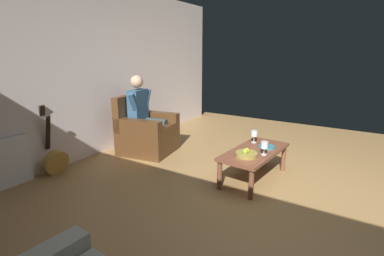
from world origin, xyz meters
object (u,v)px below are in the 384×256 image
(armchair, at_px, (146,133))
(wine_glass_far, at_px, (254,134))
(coffee_table, at_px, (255,154))
(decorative_dish, at_px, (267,147))
(wine_glass_near, at_px, (264,146))
(fruit_bowl, at_px, (246,154))
(guitar, at_px, (55,159))
(person_seated, at_px, (145,112))

(armchair, relative_size, wine_glass_far, 5.52)
(coffee_table, height_order, decorative_dish, decorative_dish)
(armchair, bearing_deg, wine_glass_near, 75.07)
(decorative_dish, bearing_deg, fruit_bowl, -13.51)
(guitar, bearing_deg, person_seated, 161.75)
(wine_glass_near, bearing_deg, decorative_dish, -168.88)
(armchair, bearing_deg, guitar, -28.31)
(armchair, xyz_separation_m, person_seated, (0.00, -0.00, 0.35))
(guitar, bearing_deg, fruit_bowl, 113.24)
(guitar, height_order, decorative_dish, guitar)
(wine_glass_near, height_order, wine_glass_far, wine_glass_far)
(guitar, bearing_deg, decorative_dish, 120.71)
(guitar, xyz_separation_m, decorative_dish, (-1.46, 2.46, 0.20))
(fruit_bowl, bearing_deg, armchair, -100.43)
(armchair, distance_m, wine_glass_near, 2.08)
(person_seated, bearing_deg, fruit_bowl, 69.70)
(wine_glass_near, bearing_deg, guitar, -64.91)
(guitar, bearing_deg, armchair, 161.61)
(armchair, height_order, person_seated, person_seated)
(coffee_table, relative_size, wine_glass_near, 6.92)
(wine_glass_far, distance_m, decorative_dish, 0.28)
(wine_glass_near, distance_m, decorative_dish, 0.31)
(person_seated, bearing_deg, wine_glass_far, 87.25)
(fruit_bowl, relative_size, decorative_dish, 1.25)
(guitar, xyz_separation_m, wine_glass_near, (-1.18, 2.52, 0.31))
(armchair, height_order, fruit_bowl, armchair)
(armchair, height_order, coffee_table, armchair)
(coffee_table, relative_size, decorative_dish, 5.45)
(guitar, relative_size, wine_glass_near, 5.65)
(coffee_table, relative_size, wine_glass_far, 6.79)
(armchair, distance_m, person_seated, 0.35)
(fruit_bowl, bearing_deg, coffee_table, 177.51)
(armchair, xyz_separation_m, decorative_dish, (-0.10, 2.01, 0.09))
(wine_glass_near, xyz_separation_m, fruit_bowl, (0.17, -0.16, -0.08))
(armchair, distance_m, fruit_bowl, 1.94)
(coffee_table, distance_m, guitar, 2.70)
(armchair, relative_size, guitar, 1.00)
(decorative_dish, bearing_deg, person_seated, -87.08)
(fruit_bowl, bearing_deg, person_seated, -100.39)
(wine_glass_near, distance_m, fruit_bowl, 0.25)
(guitar, height_order, wine_glass_far, guitar)
(armchair, distance_m, guitar, 1.44)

